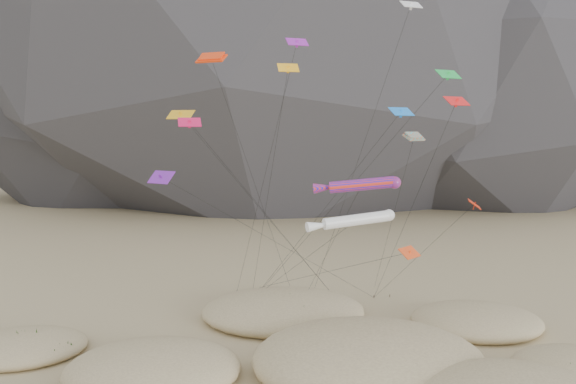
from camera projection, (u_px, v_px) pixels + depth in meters
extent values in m
ellipsoid|color=#2B2B30|center=(129.00, 34.00, 151.58)|extent=(136.20, 127.83, 116.00)
ellipsoid|color=black|center=(483.00, 53.00, 145.59)|extent=(130.55, 126.41, 100.00)
ellipsoid|color=#CCB789|center=(153.00, 370.00, 40.52)|extent=(12.79, 10.87, 3.16)
ellipsoid|color=#CCB789|center=(368.00, 359.00, 41.69)|extent=(17.42, 14.81, 4.42)
ellipsoid|color=#CCB789|center=(283.00, 310.00, 54.02)|extent=(15.69, 13.34, 3.04)
ellipsoid|color=#CCB789|center=(476.00, 321.00, 51.40)|extent=(11.98, 10.19, 2.53)
ellipsoid|color=#CCB789|center=(22.00, 347.00, 45.48)|extent=(10.33, 8.78, 1.99)
ellipsoid|color=black|center=(169.00, 361.00, 41.81)|extent=(3.12, 2.67, 0.93)
ellipsoid|color=black|center=(193.00, 361.00, 42.03)|extent=(2.15, 1.84, 0.64)
ellipsoid|color=black|center=(362.00, 370.00, 39.50)|extent=(3.27, 2.80, 0.98)
ellipsoid|color=black|center=(393.00, 345.00, 44.46)|extent=(2.90, 2.48, 0.87)
ellipsoid|color=black|center=(556.00, 380.00, 39.12)|extent=(2.65, 2.27, 0.79)
ellipsoid|color=black|center=(294.00, 309.00, 53.35)|extent=(3.14, 2.69, 0.94)
ellipsoid|color=black|center=(299.00, 321.00, 50.48)|extent=(2.50, 2.14, 0.75)
ellipsoid|color=black|center=(463.00, 323.00, 50.56)|extent=(2.08, 1.78, 0.62)
ellipsoid|color=black|center=(453.00, 324.00, 50.39)|extent=(2.27, 1.94, 0.68)
ellipsoid|color=black|center=(31.00, 344.00, 45.98)|extent=(2.19, 1.88, 0.66)
ellipsoid|color=black|center=(55.00, 355.00, 44.00)|extent=(2.09, 1.79, 0.63)
cylinder|color=#3F2D1E|center=(251.00, 301.00, 58.75)|extent=(0.08, 0.08, 0.30)
cylinder|color=#3F2D1E|center=(314.00, 291.00, 62.44)|extent=(0.08, 0.08, 0.30)
cylinder|color=#3F2D1E|center=(313.00, 293.00, 61.65)|extent=(0.08, 0.08, 0.30)
cylinder|color=#3F2D1E|center=(336.00, 298.00, 59.78)|extent=(0.08, 0.08, 0.30)
cylinder|color=#3F2D1E|center=(374.00, 297.00, 60.34)|extent=(0.08, 0.08, 0.30)
cylinder|color=#3F2D1E|center=(232.00, 301.00, 58.67)|extent=(0.08, 0.08, 0.30)
cylinder|color=#3F2D1E|center=(390.00, 296.00, 60.62)|extent=(0.08, 0.08, 0.30)
cylinder|color=#3F2D1E|center=(237.00, 292.00, 62.05)|extent=(0.08, 0.08, 0.30)
cylinder|color=#FF341A|center=(362.00, 185.00, 45.43)|extent=(5.39, 2.00, 1.50)
sphere|color=#FF341A|center=(395.00, 183.00, 45.06)|extent=(1.01, 1.01, 1.01)
cone|color=#FF341A|center=(326.00, 188.00, 45.84)|extent=(2.30, 1.28, 1.08)
cylinder|color=black|center=(328.00, 252.00, 51.90)|extent=(3.82, 11.85, 13.57)
cylinder|color=silver|center=(357.00, 220.00, 41.77)|extent=(5.41, 2.22, 1.22)
sphere|color=silver|center=(389.00, 215.00, 42.60)|extent=(0.90, 0.90, 0.90)
cone|color=silver|center=(321.00, 225.00, 40.85)|extent=(2.30, 1.31, 0.91)
cylinder|color=black|center=(296.00, 266.00, 51.13)|extent=(7.67, 18.18, 11.33)
cube|color=red|center=(211.00, 59.00, 47.59)|extent=(2.81, 2.11, 0.77)
cube|color=red|center=(211.00, 56.00, 47.57)|extent=(2.35, 1.72, 0.75)
cylinder|color=black|center=(257.00, 191.00, 55.01)|extent=(7.82, 11.83, 24.01)
cube|color=#FF4F1A|center=(414.00, 137.00, 43.92)|extent=(2.05, 1.83, 0.56)
cube|color=#FF4F1A|center=(414.00, 135.00, 43.90)|extent=(1.71, 1.52, 0.55)
cylinder|color=black|center=(390.00, 226.00, 54.36)|extent=(1.45, 19.08, 17.41)
cube|color=purple|center=(297.00, 42.00, 47.83)|extent=(2.00, 1.34, 0.75)
cube|color=purple|center=(297.00, 44.00, 47.85)|extent=(0.27, 0.29, 0.62)
cylinder|color=black|center=(263.00, 184.00, 54.95)|extent=(5.70, 11.98, 25.42)
cube|color=red|center=(474.00, 204.00, 47.82)|extent=(1.61, 2.20, 0.75)
cube|color=red|center=(474.00, 206.00, 47.84)|extent=(0.28, 0.29, 0.68)
cylinder|color=black|center=(418.00, 256.00, 54.09)|extent=(5.91, 11.77, 11.65)
cube|color=blue|center=(401.00, 112.00, 44.91)|extent=(2.16, 1.67, 0.70)
cube|color=blue|center=(401.00, 113.00, 44.93)|extent=(0.29, 0.27, 0.66)
cylinder|color=black|center=(316.00, 219.00, 51.84)|extent=(12.18, 12.69, 19.41)
cube|color=purple|center=(161.00, 177.00, 44.62)|extent=(2.35, 2.07, 0.96)
cube|color=purple|center=(161.00, 179.00, 44.64)|extent=(0.41, 0.43, 0.71)
cylinder|color=black|center=(283.00, 246.00, 52.48)|extent=(20.30, 12.96, 14.20)
cube|color=green|center=(448.00, 74.00, 50.63)|extent=(2.47, 1.85, 0.87)
cube|color=green|center=(448.00, 76.00, 50.65)|extent=(0.34, 0.35, 0.75)
cylinder|color=black|center=(342.00, 197.00, 54.70)|extent=(18.00, 6.93, 22.96)
cube|color=silver|center=(411.00, 4.00, 46.32)|extent=(1.91, 1.32, 0.68)
cube|color=silver|center=(411.00, 6.00, 46.34)|extent=(0.26, 0.26, 0.59)
cylinder|color=black|center=(355.00, 170.00, 53.99)|extent=(6.66, 12.86, 28.26)
cube|color=gold|center=(181.00, 115.00, 47.39)|extent=(2.44, 1.79, 0.79)
cube|color=gold|center=(181.00, 116.00, 47.41)|extent=(0.32, 0.29, 0.75)
cylinder|color=black|center=(268.00, 217.00, 53.59)|extent=(14.95, 9.41, 19.24)
cube|color=#D0134B|center=(190.00, 122.00, 43.47)|extent=(1.90, 1.20, 0.73)
cube|color=#D0134B|center=(190.00, 124.00, 43.49)|extent=(0.25, 0.27, 0.60)
cylinder|color=black|center=(275.00, 225.00, 51.63)|extent=(13.78, 13.52, 18.54)
cube|color=#E64315|center=(409.00, 252.00, 40.90)|extent=(1.92, 1.86, 0.70)
cube|color=#E64315|center=(409.00, 255.00, 40.92)|extent=(0.30, 0.30, 0.60)
cylinder|color=black|center=(305.00, 277.00, 51.48)|extent=(13.18, 21.26, 9.04)
cube|color=#F7AB1A|center=(288.00, 68.00, 48.07)|extent=(1.91, 1.10, 0.81)
cube|color=#F7AB1A|center=(288.00, 69.00, 48.09)|extent=(0.26, 0.31, 0.60)
cylinder|color=black|center=(268.00, 197.00, 53.42)|extent=(3.38, 8.49, 23.25)
cube|color=red|center=(457.00, 101.00, 45.41)|extent=(2.26, 1.73, 0.78)
cube|color=red|center=(457.00, 103.00, 45.42)|extent=(0.31, 0.31, 0.69)
cylinder|color=black|center=(409.00, 213.00, 52.88)|extent=(3.58, 13.11, 20.27)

